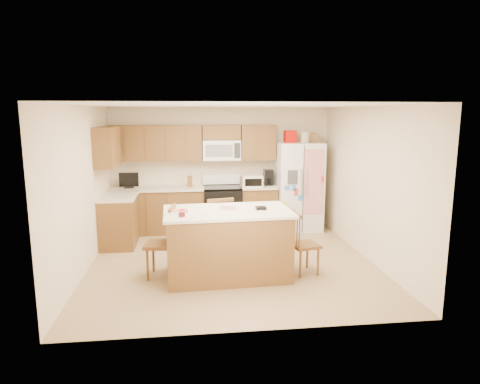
{
  "coord_description": "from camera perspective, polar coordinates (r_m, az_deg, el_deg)",
  "views": [
    {
      "loc": [
        -0.66,
        -6.59,
        2.39
      ],
      "look_at": [
        0.17,
        0.35,
        1.09
      ],
      "focal_mm": 32.0,
      "sensor_mm": 36.0,
      "label": 1
    }
  ],
  "objects": [
    {
      "name": "stove",
      "position": [
        8.76,
        -2.37,
        -2.12
      ],
      "size": [
        0.76,
        0.65,
        1.13
      ],
      "color": "black",
      "rests_on": "ground"
    },
    {
      "name": "windsor_chair_right",
      "position": [
        6.51,
        8.38,
        -6.94
      ],
      "size": [
        0.47,
        0.49,
        0.95
      ],
      "color": "brown",
      "rests_on": "ground"
    },
    {
      "name": "room_shell",
      "position": [
        6.69,
        -1.13,
        2.36
      ],
      "size": [
        4.6,
        4.6,
        2.52
      ],
      "color": "beige",
      "rests_on": "ground"
    },
    {
      "name": "ground",
      "position": [
        7.04,
        -1.09,
        -9.33
      ],
      "size": [
        4.5,
        4.5,
        0.0
      ],
      "primitive_type": "plane",
      "color": "olive",
      "rests_on": "ground"
    },
    {
      "name": "island",
      "position": [
        6.32,
        -1.67,
        -6.84
      ],
      "size": [
        1.87,
        1.14,
        1.09
      ],
      "color": "brown",
      "rests_on": "ground"
    },
    {
      "name": "refrigerator",
      "position": [
        8.87,
        7.8,
        0.89
      ],
      "size": [
        0.9,
        0.79,
        2.04
      ],
      "color": "white",
      "rests_on": "ground"
    },
    {
      "name": "windsor_chair_back",
      "position": [
        7.02,
        -2.96,
        -5.12
      ],
      "size": [
        0.54,
        0.53,
        1.06
      ],
      "color": "brown",
      "rests_on": "ground"
    },
    {
      "name": "windsor_chair_left",
      "position": [
        6.41,
        -10.27,
        -6.78
      ],
      "size": [
        0.5,
        0.52,
        1.06
      ],
      "color": "brown",
      "rests_on": "ground"
    },
    {
      "name": "cabinetry",
      "position": [
        8.52,
        -8.92,
        0.41
      ],
      "size": [
        3.36,
        1.56,
        2.15
      ],
      "color": "brown",
      "rests_on": "ground"
    }
  ]
}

